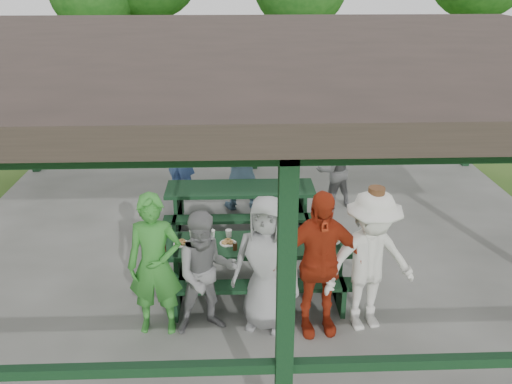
{
  "coord_description": "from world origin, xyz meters",
  "views": [
    {
      "loc": [
        -0.4,
        -7.61,
        4.25
      ],
      "look_at": [
        -0.11,
        -0.3,
        1.21
      ],
      "focal_mm": 38.0,
      "sensor_mm": 36.0,
      "label": 1
    }
  ],
  "objects_px": {
    "picnic_table_near": "(258,261)",
    "spectator_blue": "(181,158)",
    "contestant_grey_left": "(206,273)",
    "picnic_table_far": "(240,202)",
    "contestant_grey_mid": "(267,264)",
    "spectator_lblue": "(242,164)",
    "contestant_green": "(155,265)",
    "farm_trailer": "(137,103)",
    "contestant_red": "(318,264)",
    "contestant_white_fedora": "(370,262)",
    "pickup_truck": "(273,89)",
    "spectator_grey": "(334,170)"
  },
  "relations": [
    {
      "from": "picnic_table_near",
      "to": "spectator_blue",
      "type": "distance_m",
      "value": 3.68
    },
    {
      "from": "contestant_grey_left",
      "to": "spectator_blue",
      "type": "bearing_deg",
      "value": 86.45
    },
    {
      "from": "picnic_table_near",
      "to": "picnic_table_far",
      "type": "distance_m",
      "value": 2.01
    },
    {
      "from": "contestant_grey_left",
      "to": "contestant_grey_mid",
      "type": "height_order",
      "value": "contestant_grey_mid"
    },
    {
      "from": "picnic_table_far",
      "to": "spectator_lblue",
      "type": "relative_size",
      "value": 1.48
    },
    {
      "from": "contestant_green",
      "to": "contestant_grey_left",
      "type": "bearing_deg",
      "value": 0.07
    },
    {
      "from": "farm_trailer",
      "to": "picnic_table_far",
      "type": "bearing_deg",
      "value": -50.3
    },
    {
      "from": "contestant_grey_left",
      "to": "contestant_red",
      "type": "xyz_separation_m",
      "value": [
        1.33,
        -0.06,
        0.13
      ]
    },
    {
      "from": "contestant_red",
      "to": "contestant_green",
      "type": "bearing_deg",
      "value": 170.96
    },
    {
      "from": "contestant_green",
      "to": "contestant_red",
      "type": "bearing_deg",
      "value": -0.25
    },
    {
      "from": "contestant_grey_left",
      "to": "contestant_grey_mid",
      "type": "relative_size",
      "value": 0.91
    },
    {
      "from": "spectator_blue",
      "to": "farm_trailer",
      "type": "relative_size",
      "value": 0.46
    },
    {
      "from": "contestant_grey_left",
      "to": "contestant_red",
      "type": "relative_size",
      "value": 0.85
    },
    {
      "from": "spectator_blue",
      "to": "farm_trailer",
      "type": "distance_m",
      "value": 6.14
    },
    {
      "from": "contestant_red",
      "to": "contestant_white_fedora",
      "type": "xyz_separation_m",
      "value": [
        0.63,
        0.05,
        -0.02
      ]
    },
    {
      "from": "picnic_table_near",
      "to": "contestant_grey_left",
      "type": "relative_size",
      "value": 1.58
    },
    {
      "from": "contestant_red",
      "to": "pickup_truck",
      "type": "height_order",
      "value": "contestant_red"
    },
    {
      "from": "contestant_grey_mid",
      "to": "spectator_grey",
      "type": "relative_size",
      "value": 1.2
    },
    {
      "from": "picnic_table_far",
      "to": "spectator_blue",
      "type": "bearing_deg",
      "value": 128.36
    },
    {
      "from": "picnic_table_near",
      "to": "contestant_green",
      "type": "bearing_deg",
      "value": -147.46
    },
    {
      "from": "pickup_truck",
      "to": "farm_trailer",
      "type": "bearing_deg",
      "value": 95.61
    },
    {
      "from": "contestant_red",
      "to": "contestant_white_fedora",
      "type": "relative_size",
      "value": 0.99
    },
    {
      "from": "picnic_table_far",
      "to": "contestant_red",
      "type": "xyz_separation_m",
      "value": [
        0.89,
        -2.88,
        0.45
      ]
    },
    {
      "from": "picnic_table_far",
      "to": "contestant_grey_mid",
      "type": "xyz_separation_m",
      "value": [
        0.29,
        -2.76,
        0.4
      ]
    },
    {
      "from": "spectator_grey",
      "to": "contestant_white_fedora",
      "type": "bearing_deg",
      "value": 67.91
    },
    {
      "from": "contestant_grey_mid",
      "to": "contestant_red",
      "type": "distance_m",
      "value": 0.61
    },
    {
      "from": "contestant_grey_mid",
      "to": "pickup_truck",
      "type": "relative_size",
      "value": 0.33
    },
    {
      "from": "picnic_table_near",
      "to": "spectator_grey",
      "type": "relative_size",
      "value": 1.71
    },
    {
      "from": "contestant_red",
      "to": "contestant_grey_mid",
      "type": "bearing_deg",
      "value": 162.02
    },
    {
      "from": "spectator_grey",
      "to": "contestant_red",
      "type": "bearing_deg",
      "value": 58.44
    },
    {
      "from": "contestant_red",
      "to": "picnic_table_near",
      "type": "bearing_deg",
      "value": 121.15
    },
    {
      "from": "spectator_blue",
      "to": "spectator_grey",
      "type": "height_order",
      "value": "spectator_blue"
    },
    {
      "from": "picnic_table_far",
      "to": "spectator_lblue",
      "type": "xyz_separation_m",
      "value": [
        0.04,
        0.9,
        0.37
      ]
    },
    {
      "from": "picnic_table_far",
      "to": "farm_trailer",
      "type": "distance_m",
      "value": 7.85
    },
    {
      "from": "contestant_green",
      "to": "contestant_red",
      "type": "height_order",
      "value": "contestant_red"
    },
    {
      "from": "picnic_table_near",
      "to": "contestant_grey_mid",
      "type": "bearing_deg",
      "value": -83.83
    },
    {
      "from": "picnic_table_near",
      "to": "spectator_blue",
      "type": "bearing_deg",
      "value": 111.27
    },
    {
      "from": "spectator_lblue",
      "to": "picnic_table_near",
      "type": "bearing_deg",
      "value": 84.54
    },
    {
      "from": "contestant_green",
      "to": "spectator_lblue",
      "type": "relative_size",
      "value": 1.07
    },
    {
      "from": "farm_trailer",
      "to": "picnic_table_near",
      "type": "bearing_deg",
      "value": -53.54
    },
    {
      "from": "farm_trailer",
      "to": "contestant_grey_mid",
      "type": "bearing_deg",
      "value": -54.44
    },
    {
      "from": "contestant_green",
      "to": "farm_trailer",
      "type": "xyz_separation_m",
      "value": [
        -1.89,
        10.07,
        -0.39
      ]
    },
    {
      "from": "contestant_green",
      "to": "spectator_grey",
      "type": "relative_size",
      "value": 1.24
    },
    {
      "from": "contestant_grey_mid",
      "to": "spectator_blue",
      "type": "relative_size",
      "value": 1.08
    },
    {
      "from": "picnic_table_far",
      "to": "spectator_lblue",
      "type": "distance_m",
      "value": 0.97
    },
    {
      "from": "picnic_table_near",
      "to": "pickup_truck",
      "type": "bearing_deg",
      "value": 84.92
    },
    {
      "from": "picnic_table_near",
      "to": "contestant_grey_mid",
      "type": "relative_size",
      "value": 1.43
    },
    {
      "from": "contestant_red",
      "to": "contestant_white_fedora",
      "type": "height_order",
      "value": "contestant_white_fedora"
    },
    {
      "from": "contestant_red",
      "to": "spectator_lblue",
      "type": "relative_size",
      "value": 1.1
    },
    {
      "from": "picnic_table_near",
      "to": "spectator_lblue",
      "type": "height_order",
      "value": "spectator_lblue"
    }
  ]
}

